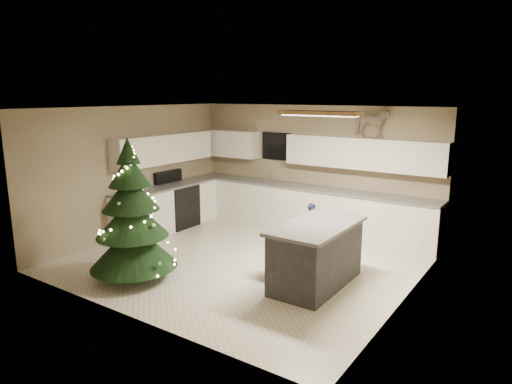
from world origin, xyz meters
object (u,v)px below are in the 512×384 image
bar_stool (277,247)px  toddler (312,226)px  island (316,254)px  christmas_tree (132,222)px  rocking_horse (371,122)px

bar_stool → toddler: bearing=96.1°
toddler → island: bearing=-93.7°
toddler → christmas_tree: bearing=-153.8°
christmas_tree → toddler: 3.27m
christmas_tree → bar_stool: bearing=35.9°
bar_stool → toddler: (-0.16, 1.49, -0.05)m
island → toddler: size_ratio=1.96×
island → toddler: island is taller
bar_stool → christmas_tree: (-1.80, -1.31, 0.42)m
toddler → bar_stool: bearing=-117.2°
christmas_tree → rocking_horse: bearing=60.1°
island → bar_stool: island is taller
rocking_horse → bar_stool: bearing=157.8°
island → toddler: 1.64m
toddler → rocking_horse: rocking_horse is taller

